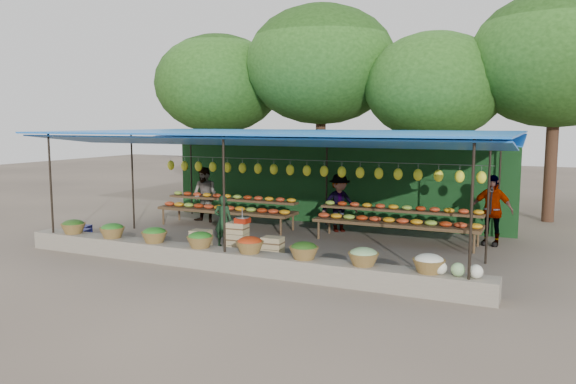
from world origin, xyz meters
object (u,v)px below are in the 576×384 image
at_px(blue_crate_back, 79,232).
at_px(vendor_seated, 223,221).
at_px(crate_counter, 236,242).
at_px(weighing_scale, 242,219).
at_px(blue_crate_front, 78,236).

bearing_deg(blue_crate_back, vendor_seated, -7.40).
xyz_separation_m(crate_counter, weighing_scale, (0.16, 0.00, 0.54)).
distance_m(crate_counter, blue_crate_back, 4.73).
height_order(weighing_scale, vendor_seated, vendor_seated).
bearing_deg(vendor_seated, weighing_scale, 135.13).
bearing_deg(vendor_seated, crate_counter, 129.58).
bearing_deg(weighing_scale, vendor_seated, 144.20).
bearing_deg(blue_crate_back, weighing_scale, -17.01).
bearing_deg(vendor_seated, blue_crate_back, 1.57).
relative_size(weighing_scale, blue_crate_back, 0.60).
distance_m(crate_counter, weighing_scale, 0.56).
bearing_deg(blue_crate_front, vendor_seated, 9.12).
distance_m(weighing_scale, blue_crate_back, 4.94).
relative_size(crate_counter, blue_crate_front, 4.17).
distance_m(vendor_seated, blue_crate_front, 3.82).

